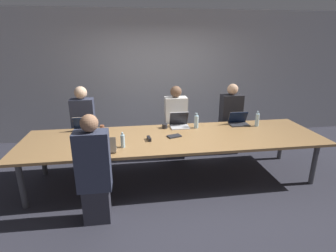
{
  "coord_description": "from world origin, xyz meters",
  "views": [
    {
      "loc": [
        -0.66,
        -3.77,
        2.18
      ],
      "look_at": [
        -0.08,
        0.1,
        0.89
      ],
      "focal_mm": 28.0,
      "sensor_mm": 36.0,
      "label": 1
    }
  ],
  "objects_px": {
    "person_far_left": "(84,126)",
    "person_near_left": "(94,172)",
    "cup_far_center": "(165,126)",
    "laptop_far_right": "(238,121)",
    "stapler": "(149,139)",
    "laptop_near_left": "(103,148)",
    "bottle_far_center": "(196,122)",
    "cup_far_left": "(102,128)",
    "laptop_far_left": "(84,127)",
    "cup_near_left": "(84,149)",
    "person_far_right": "(230,120)",
    "bottle_far_right": "(257,120)",
    "laptop_far_center": "(179,123)",
    "person_far_center": "(176,124)",
    "bottle_near_left": "(123,141)"
  },
  "relations": [
    {
      "from": "cup_far_left",
      "to": "bottle_near_left",
      "type": "distance_m",
      "value": 0.84
    },
    {
      "from": "cup_near_left",
      "to": "bottle_far_center",
      "type": "xyz_separation_m",
      "value": [
        1.76,
        0.74,
        0.07
      ]
    },
    {
      "from": "person_far_right",
      "to": "bottle_far_right",
      "type": "relative_size",
      "value": 5.16
    },
    {
      "from": "bottle_near_left",
      "to": "person_far_right",
      "type": "bearing_deg",
      "value": 30.18
    },
    {
      "from": "laptop_near_left",
      "to": "bottle_far_center",
      "type": "distance_m",
      "value": 1.7
    },
    {
      "from": "person_far_right",
      "to": "person_near_left",
      "type": "xyz_separation_m",
      "value": [
        -2.39,
        -1.76,
        -0.0
      ]
    },
    {
      "from": "laptop_far_center",
      "to": "person_far_center",
      "type": "relative_size",
      "value": 0.23
    },
    {
      "from": "laptop_far_right",
      "to": "bottle_near_left",
      "type": "height_order",
      "value": "laptop_far_right"
    },
    {
      "from": "cup_far_center",
      "to": "bottle_far_right",
      "type": "bearing_deg",
      "value": -4.24
    },
    {
      "from": "cup_far_left",
      "to": "laptop_near_left",
      "type": "bearing_deg",
      "value": -84.31
    },
    {
      "from": "laptop_near_left",
      "to": "person_far_center",
      "type": "height_order",
      "value": "person_far_center"
    },
    {
      "from": "person_near_left",
      "to": "bottle_far_center",
      "type": "xyz_separation_m",
      "value": [
        1.57,
        1.25,
        0.18
      ]
    },
    {
      "from": "laptop_far_right",
      "to": "laptop_far_center",
      "type": "bearing_deg",
      "value": 178.53
    },
    {
      "from": "bottle_far_right",
      "to": "cup_far_left",
      "type": "relative_size",
      "value": 2.7
    },
    {
      "from": "laptop_far_left",
      "to": "person_far_center",
      "type": "bearing_deg",
      "value": 12.64
    },
    {
      "from": "person_far_right",
      "to": "laptop_far_left",
      "type": "distance_m",
      "value": 2.73
    },
    {
      "from": "person_far_right",
      "to": "bottle_far_center",
      "type": "bearing_deg",
      "value": -147.92
    },
    {
      "from": "bottle_far_right",
      "to": "cup_far_center",
      "type": "relative_size",
      "value": 2.98
    },
    {
      "from": "cup_far_center",
      "to": "laptop_far_right",
      "type": "bearing_deg",
      "value": 0.66
    },
    {
      "from": "person_near_left",
      "to": "person_far_center",
      "type": "distance_m",
      "value": 2.13
    },
    {
      "from": "person_far_center",
      "to": "bottle_near_left",
      "type": "bearing_deg",
      "value": -130.3
    },
    {
      "from": "laptop_far_center",
      "to": "bottle_far_center",
      "type": "xyz_separation_m",
      "value": [
        0.28,
        -0.1,
        0.04
      ]
    },
    {
      "from": "laptop_far_center",
      "to": "cup_far_center",
      "type": "distance_m",
      "value": 0.27
    },
    {
      "from": "laptop_far_left",
      "to": "cup_far_left",
      "type": "xyz_separation_m",
      "value": [
        0.29,
        -0.01,
        -0.02
      ]
    },
    {
      "from": "laptop_near_left",
      "to": "cup_far_center",
      "type": "distance_m",
      "value": 1.3
    },
    {
      "from": "laptop_far_right",
      "to": "cup_far_left",
      "type": "height_order",
      "value": "laptop_far_right"
    },
    {
      "from": "laptop_far_left",
      "to": "cup_far_center",
      "type": "distance_m",
      "value": 1.33
    },
    {
      "from": "bottle_far_right",
      "to": "laptop_far_center",
      "type": "xyz_separation_m",
      "value": [
        -1.35,
        0.16,
        -0.04
      ]
    },
    {
      "from": "person_far_left",
      "to": "stapler",
      "type": "xyz_separation_m",
      "value": [
        1.11,
        -1.02,
        0.07
      ]
    },
    {
      "from": "laptop_far_left",
      "to": "cup_near_left",
      "type": "relative_size",
      "value": 3.86
    },
    {
      "from": "person_far_center",
      "to": "person_near_left",
      "type": "bearing_deg",
      "value": -127.38
    },
    {
      "from": "laptop_near_left",
      "to": "bottle_near_left",
      "type": "distance_m",
      "value": 0.3
    },
    {
      "from": "bottle_far_right",
      "to": "bottle_far_center",
      "type": "height_order",
      "value": "bottle_far_right"
    },
    {
      "from": "laptop_far_right",
      "to": "bottle_near_left",
      "type": "distance_m",
      "value": 2.16
    },
    {
      "from": "laptop_far_right",
      "to": "person_far_right",
      "type": "xyz_separation_m",
      "value": [
        0.03,
        0.44,
        -0.13
      ]
    },
    {
      "from": "cup_far_left",
      "to": "person_near_left",
      "type": "xyz_separation_m",
      "value": [
        0.01,
        -1.33,
        -0.11
      ]
    },
    {
      "from": "person_far_center",
      "to": "bottle_far_center",
      "type": "distance_m",
      "value": 0.55
    },
    {
      "from": "person_far_right",
      "to": "person_near_left",
      "type": "height_order",
      "value": "person_far_right"
    },
    {
      "from": "bottle_far_center",
      "to": "stapler",
      "type": "relative_size",
      "value": 1.71
    },
    {
      "from": "laptop_near_left",
      "to": "laptop_far_center",
      "type": "bearing_deg",
      "value": -142.96
    },
    {
      "from": "person_far_right",
      "to": "person_far_left",
      "type": "relative_size",
      "value": 0.99
    },
    {
      "from": "person_far_right",
      "to": "laptop_near_left",
      "type": "bearing_deg",
      "value": -150.09
    },
    {
      "from": "person_near_left",
      "to": "stapler",
      "type": "relative_size",
      "value": 9.02
    },
    {
      "from": "laptop_far_center",
      "to": "person_far_center",
      "type": "xyz_separation_m",
      "value": [
        -0.0,
        0.34,
        -0.14
      ]
    },
    {
      "from": "bottle_far_center",
      "to": "person_far_right",
      "type": "bearing_deg",
      "value": 32.08
    },
    {
      "from": "cup_far_left",
      "to": "person_far_left",
      "type": "bearing_deg",
      "value": 127.55
    },
    {
      "from": "person_far_left",
      "to": "person_near_left",
      "type": "height_order",
      "value": "person_far_left"
    },
    {
      "from": "person_far_right",
      "to": "cup_far_left",
      "type": "relative_size",
      "value": 13.94
    },
    {
      "from": "person_far_right",
      "to": "bottle_near_left",
      "type": "xyz_separation_m",
      "value": [
        -2.05,
        -1.19,
        0.16
      ]
    },
    {
      "from": "cup_near_left",
      "to": "bottle_far_center",
      "type": "height_order",
      "value": "bottle_far_center"
    }
  ]
}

